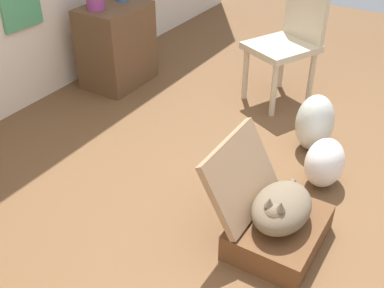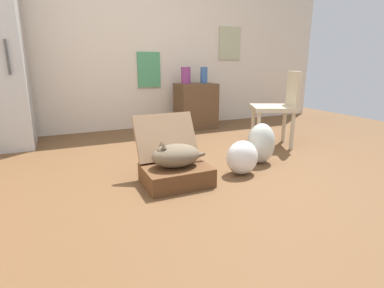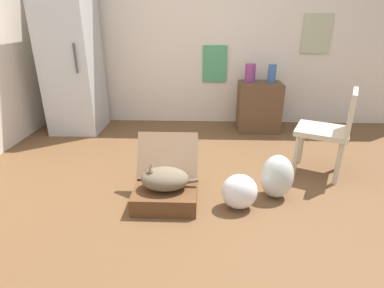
% 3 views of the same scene
% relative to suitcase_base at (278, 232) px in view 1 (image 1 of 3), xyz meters
% --- Properties ---
extents(ground_plane, '(7.68, 7.68, 0.00)m').
position_rel_suitcase_base_xyz_m(ground_plane, '(0.36, 0.07, -0.08)').
color(ground_plane, brown).
rests_on(ground_plane, ground).
extents(suitcase_base, '(0.53, 0.42, 0.15)m').
position_rel_suitcase_base_xyz_m(suitcase_base, '(0.00, 0.00, 0.00)').
color(suitcase_base, brown).
rests_on(suitcase_base, ground).
extents(suitcase_lid, '(0.53, 0.23, 0.38)m').
position_rel_suitcase_base_xyz_m(suitcase_lid, '(0.00, 0.23, 0.27)').
color(suitcase_lid, '#9B7756').
rests_on(suitcase_lid, suitcase_base).
extents(cat, '(0.48, 0.28, 0.22)m').
position_rel_suitcase_base_xyz_m(cat, '(-0.01, 0.00, 0.17)').
color(cat, brown).
rests_on(cat, suitcase_base).
extents(plastic_bag_white, '(0.30, 0.23, 0.31)m').
position_rel_suitcase_base_xyz_m(plastic_bag_white, '(0.62, -0.03, 0.08)').
color(plastic_bag_white, white).
rests_on(plastic_bag_white, ground).
extents(plastic_bag_clear, '(0.28, 0.25, 0.40)m').
position_rel_suitcase_base_xyz_m(plastic_bag_clear, '(0.96, 0.16, 0.12)').
color(plastic_bag_clear, silver).
rests_on(plastic_bag_clear, ground).
extents(side_table, '(0.57, 0.42, 0.67)m').
position_rel_suitcase_base_xyz_m(side_table, '(1.07, 1.92, 0.26)').
color(side_table, brown).
rests_on(side_table, ground).
extents(chair, '(0.61, 0.59, 0.87)m').
position_rel_suitcase_base_xyz_m(chair, '(1.53, 0.61, 0.41)').
color(chair, beige).
rests_on(chair, ground).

